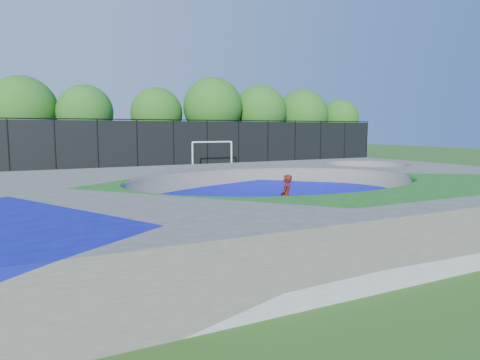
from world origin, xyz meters
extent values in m
plane|color=#2A5718|center=(0.00, 0.00, 0.00)|extent=(120.00, 120.00, 0.00)
cube|color=gray|center=(0.00, 0.00, 0.75)|extent=(22.00, 14.00, 1.50)
imported|color=#AF220E|center=(0.18, -0.39, 0.82)|extent=(0.71, 0.68, 1.64)
cube|color=black|center=(0.18, -0.39, 0.03)|extent=(0.74, 0.67, 0.05)
cylinder|color=white|center=(3.61, 18.21, 1.12)|extent=(0.12, 0.12, 2.23)
cylinder|color=white|center=(6.96, 18.21, 1.12)|extent=(0.12, 0.12, 2.23)
cylinder|color=white|center=(5.28, 18.21, 2.23)|extent=(3.35, 0.12, 0.12)
cylinder|color=black|center=(-9.00, 21.00, 2.00)|extent=(0.09, 0.09, 4.00)
cylinder|color=black|center=(-6.00, 21.00, 2.00)|extent=(0.09, 0.09, 4.00)
cylinder|color=black|center=(-3.00, 21.00, 2.00)|extent=(0.09, 0.09, 4.00)
cylinder|color=black|center=(0.00, 21.00, 2.00)|extent=(0.09, 0.09, 4.00)
cylinder|color=black|center=(3.00, 21.00, 2.00)|extent=(0.09, 0.09, 4.00)
cylinder|color=black|center=(6.00, 21.00, 2.00)|extent=(0.09, 0.09, 4.00)
cylinder|color=black|center=(9.00, 21.00, 2.00)|extent=(0.09, 0.09, 4.00)
cylinder|color=black|center=(12.00, 21.00, 2.00)|extent=(0.09, 0.09, 4.00)
cylinder|color=black|center=(15.00, 21.00, 2.00)|extent=(0.09, 0.09, 4.00)
cylinder|color=black|center=(18.00, 21.00, 2.00)|extent=(0.09, 0.09, 4.00)
cylinder|color=black|center=(21.00, 21.00, 2.00)|extent=(0.09, 0.09, 4.00)
cylinder|color=black|center=(24.00, 21.00, 2.00)|extent=(0.09, 0.09, 4.00)
cube|color=black|center=(0.00, 21.00, 2.00)|extent=(48.00, 0.03, 3.80)
cylinder|color=black|center=(0.00, 21.00, 4.00)|extent=(48.00, 0.08, 0.08)
cylinder|color=#4E3327|center=(-8.02, 26.71, 1.30)|extent=(0.44, 0.44, 2.60)
sphere|color=#26691B|center=(-8.02, 26.71, 4.74)|extent=(5.71, 5.71, 5.71)
cylinder|color=#4E3327|center=(-3.35, 24.83, 1.45)|extent=(0.44, 0.44, 2.90)
sphere|color=#26691B|center=(-3.35, 24.83, 4.62)|extent=(4.58, 4.58, 4.58)
cylinder|color=#4E3327|center=(3.25, 26.71, 1.46)|extent=(0.44, 0.44, 2.92)
sphere|color=#26691B|center=(3.25, 26.71, 4.73)|extent=(4.83, 4.83, 4.83)
cylinder|color=#4E3327|center=(8.31, 25.12, 1.60)|extent=(0.44, 0.44, 3.21)
sphere|color=#26691B|center=(8.31, 25.12, 5.33)|extent=(5.64, 5.64, 5.64)
cylinder|color=#4E3327|center=(13.49, 25.09, 1.48)|extent=(0.44, 0.44, 2.95)
sphere|color=#26691B|center=(13.49, 25.09, 4.97)|extent=(5.37, 5.37, 5.37)
cylinder|color=#4E3327|center=(18.91, 25.41, 1.31)|extent=(0.44, 0.44, 2.62)
sphere|color=#26691B|center=(18.91, 25.41, 4.71)|extent=(5.55, 5.55, 5.55)
cylinder|color=#4E3327|center=(24.43, 25.99, 1.43)|extent=(0.44, 0.44, 2.87)
sphere|color=#26691B|center=(24.43, 25.99, 4.48)|extent=(4.32, 4.32, 4.32)
camera|label=1|loc=(-8.02, -13.00, 3.23)|focal=32.00mm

